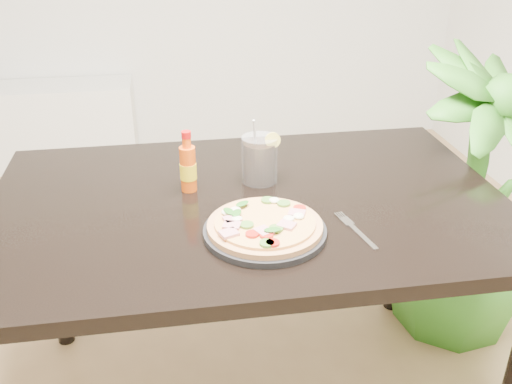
{
  "coord_description": "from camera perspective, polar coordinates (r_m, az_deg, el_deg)",
  "views": [
    {
      "loc": [
        0.11,
        -1.4,
        1.47
      ],
      "look_at": [
        0.31,
        -0.15,
        0.83
      ],
      "focal_mm": 40.0,
      "sensor_mm": 36.0,
      "label": 1
    }
  ],
  "objects": [
    {
      "name": "media_console",
      "position": [
        3.79,
        -22.69,
        6.04
      ],
      "size": [
        1.4,
        0.34,
        0.5
      ],
      "primitive_type": "cube",
      "color": "white",
      "rests_on": "ground"
    },
    {
      "name": "dining_table",
      "position": [
        1.59,
        -0.69,
        -3.3
      ],
      "size": [
        1.4,
        0.9,
        0.75
      ],
      "color": "black",
      "rests_on": "ground"
    },
    {
      "name": "fork",
      "position": [
        1.43,
        9.83,
        -3.67
      ],
      "size": [
        0.06,
        0.19,
        0.0
      ],
      "rotation": [
        0.0,
        0.0,
        0.21
      ],
      "color": "silver",
      "rests_on": "dining_table"
    },
    {
      "name": "plant_pot",
      "position": [
        2.38,
        18.9,
        -9.65
      ],
      "size": [
        0.28,
        0.28,
        0.22
      ],
      "primitive_type": "cylinder",
      "color": "brown",
      "rests_on": "ground"
    },
    {
      "name": "cola_cup",
      "position": [
        1.63,
        0.37,
        3.19
      ],
      "size": [
        0.11,
        0.1,
        0.19
      ],
      "rotation": [
        0.0,
        0.0,
        -0.07
      ],
      "color": "black",
      "rests_on": "dining_table"
    },
    {
      "name": "houseplant",
      "position": [
        2.17,
        20.51,
        -0.76
      ],
      "size": [
        0.82,
        0.82,
        1.05
      ],
      "primitive_type": "imported",
      "rotation": [
        0.0,
        0.0,
        0.66
      ],
      "color": "#337D21",
      "rests_on": "ground"
    },
    {
      "name": "pizza",
      "position": [
        1.38,
        0.85,
        -3.27
      ],
      "size": [
        0.28,
        0.28,
        0.03
      ],
      "color": "tan",
      "rests_on": "plate"
    },
    {
      "name": "hot_sauce_bottle",
      "position": [
        1.58,
        -6.81,
        2.46
      ],
      "size": [
        0.05,
        0.05,
        0.17
      ],
      "rotation": [
        0.0,
        0.0,
        -0.12
      ],
      "color": "#E5520D",
      "rests_on": "dining_table"
    },
    {
      "name": "plate",
      "position": [
        1.39,
        0.89,
        -3.97
      ],
      "size": [
        0.3,
        0.3,
        0.02
      ],
      "primitive_type": "cylinder",
      "color": "black",
      "rests_on": "dining_table"
    }
  ]
}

